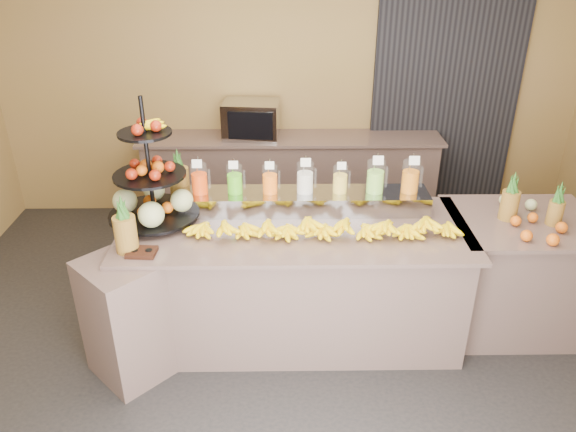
{
  "coord_description": "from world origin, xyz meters",
  "views": [
    {
      "loc": [
        -0.1,
        -3.22,
        2.85
      ],
      "look_at": [
        -0.05,
        0.3,
        1.03
      ],
      "focal_mm": 35.0,
      "sensor_mm": 36.0,
      "label": 1
    }
  ],
  "objects_px": {
    "condiment_caddy": "(142,252)",
    "right_fruit_pile": "(534,219)",
    "fruit_stand": "(158,191)",
    "pitcher_tray": "(305,201)",
    "banana_heap": "(327,224)",
    "oven_warmer": "(251,119)"
  },
  "relations": [
    {
      "from": "banana_heap",
      "to": "fruit_stand",
      "type": "height_order",
      "value": "fruit_stand"
    },
    {
      "from": "condiment_caddy",
      "to": "fruit_stand",
      "type": "bearing_deg",
      "value": 85.58
    },
    {
      "from": "condiment_caddy",
      "to": "pitcher_tray",
      "type": "bearing_deg",
      "value": 29.81
    },
    {
      "from": "fruit_stand",
      "to": "condiment_caddy",
      "type": "distance_m",
      "value": 0.53
    },
    {
      "from": "fruit_stand",
      "to": "condiment_caddy",
      "type": "height_order",
      "value": "fruit_stand"
    },
    {
      "from": "right_fruit_pile",
      "to": "pitcher_tray",
      "type": "bearing_deg",
      "value": 169.66
    },
    {
      "from": "pitcher_tray",
      "to": "banana_heap",
      "type": "relative_size",
      "value": 0.94
    },
    {
      "from": "banana_heap",
      "to": "condiment_caddy",
      "type": "height_order",
      "value": "banana_heap"
    },
    {
      "from": "pitcher_tray",
      "to": "right_fruit_pile",
      "type": "height_order",
      "value": "right_fruit_pile"
    },
    {
      "from": "banana_heap",
      "to": "right_fruit_pile",
      "type": "distance_m",
      "value": 1.48
    },
    {
      "from": "condiment_caddy",
      "to": "right_fruit_pile",
      "type": "distance_m",
      "value": 2.73
    },
    {
      "from": "banana_heap",
      "to": "condiment_caddy",
      "type": "relative_size",
      "value": 10.36
    },
    {
      "from": "pitcher_tray",
      "to": "oven_warmer",
      "type": "height_order",
      "value": "oven_warmer"
    },
    {
      "from": "condiment_caddy",
      "to": "right_fruit_pile",
      "type": "relative_size",
      "value": 0.46
    },
    {
      "from": "fruit_stand",
      "to": "right_fruit_pile",
      "type": "relative_size",
      "value": 2.23
    },
    {
      "from": "banana_heap",
      "to": "oven_warmer",
      "type": "xyz_separation_m",
      "value": [
        -0.62,
        2.03,
        0.11
      ]
    },
    {
      "from": "banana_heap",
      "to": "right_fruit_pile",
      "type": "xyz_separation_m",
      "value": [
        1.48,
        0.07,
        -0.0
      ]
    },
    {
      "from": "oven_warmer",
      "to": "banana_heap",
      "type": "bearing_deg",
      "value": -67.69
    },
    {
      "from": "condiment_caddy",
      "to": "right_fruit_pile",
      "type": "xyz_separation_m",
      "value": [
        2.71,
        0.33,
        0.06
      ]
    },
    {
      "from": "right_fruit_pile",
      "to": "oven_warmer",
      "type": "bearing_deg",
      "value": 136.8
    },
    {
      "from": "right_fruit_pile",
      "to": "oven_warmer",
      "type": "height_order",
      "value": "oven_warmer"
    },
    {
      "from": "pitcher_tray",
      "to": "condiment_caddy",
      "type": "relative_size",
      "value": 9.79
    }
  ]
}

